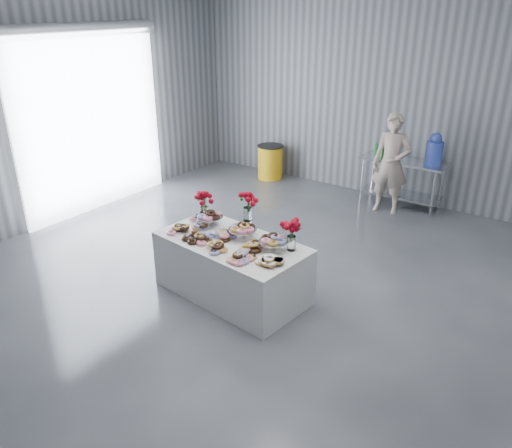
{
  "coord_description": "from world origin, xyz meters",
  "views": [
    {
      "loc": [
        3.37,
        -4.4,
        3.47
      ],
      "look_at": [
        0.03,
        0.34,
        0.87
      ],
      "focal_mm": 35.0,
      "sensor_mm": 36.0,
      "label": 1
    }
  ],
  "objects": [
    {
      "name": "display_table",
      "position": [
        -0.08,
        -0.04,
        0.38
      ],
      "size": [
        2.0,
        1.2,
        0.75
      ],
      "primitive_type": "cube",
      "rotation": [
        0.0,
        0.0,
        -0.11
      ],
      "color": "white",
      "rests_on": "ground"
    },
    {
      "name": "room_walls",
      "position": [
        -0.27,
        0.07,
        2.64
      ],
      "size": [
        8.04,
        9.04,
        4.02
      ],
      "color": "gray",
      "rests_on": "ground"
    },
    {
      "name": "cake_stand_left",
      "position": [
        -0.61,
        0.17,
        0.89
      ],
      "size": [
        0.36,
        0.36,
        0.17
      ],
      "color": "silver",
      "rests_on": "display_table"
    },
    {
      "name": "bouquet_right",
      "position": [
        0.65,
        0.19,
        1.05
      ],
      "size": [
        0.26,
        0.26,
        0.42
      ],
      "color": "white",
      "rests_on": "display_table"
    },
    {
      "name": "cake_stand_mid",
      "position": [
        -0.01,
        0.11,
        0.89
      ],
      "size": [
        0.36,
        0.36,
        0.17
      ],
      "color": "silver",
      "rests_on": "display_table"
    },
    {
      "name": "trash_barrel",
      "position": [
        -2.26,
        4.1,
        0.36
      ],
      "size": [
        0.56,
        0.56,
        0.71
      ],
      "rotation": [
        0.0,
        0.0,
        -0.37
      ],
      "color": "yellow",
      "rests_on": "ground"
    },
    {
      "name": "ground",
      "position": [
        0.0,
        0.0,
        0.0
      ],
      "size": [
        9.0,
        9.0,
        0.0
      ],
      "primitive_type": "plane",
      "color": "#3A3C42",
      "rests_on": "ground"
    },
    {
      "name": "water_jug",
      "position": [
        1.09,
        4.1,
        1.15
      ],
      "size": [
        0.28,
        0.28,
        0.55
      ],
      "color": "#425FE0",
      "rests_on": "prep_table"
    },
    {
      "name": "danish_pile",
      "position": [
        0.65,
        -0.27,
        0.81
      ],
      "size": [
        0.48,
        0.48,
        0.11
      ],
      "primitive_type": null,
      "color": "white",
      "rests_on": "display_table"
    },
    {
      "name": "cake_stand_right",
      "position": [
        0.48,
        0.05,
        0.89
      ],
      "size": [
        0.36,
        0.36,
        0.17
      ],
      "color": "silver",
      "rests_on": "display_table"
    },
    {
      "name": "person",
      "position": [
        0.48,
        3.77,
        0.88
      ],
      "size": [
        0.7,
        0.51,
        1.77
      ],
      "primitive_type": "imported",
      "rotation": [
        0.0,
        0.0,
        0.13
      ],
      "color": "#CC8C93",
      "rests_on": "ground"
    },
    {
      "name": "bouquet_left",
      "position": [
        -0.8,
        0.29,
        1.05
      ],
      "size": [
        0.26,
        0.26,
        0.42
      ],
      "color": "white",
      "rests_on": "display_table"
    },
    {
      "name": "donut_mounds",
      "position": [
        -0.08,
        -0.09,
        0.8
      ],
      "size": [
        1.88,
        0.99,
        0.09
      ],
      "primitive_type": null,
      "rotation": [
        0.0,
        0.0,
        -0.11
      ],
      "color": "gold",
      "rests_on": "display_table"
    },
    {
      "name": "bouquet_center",
      "position": [
        -0.09,
        0.32,
        1.13
      ],
      "size": [
        0.26,
        0.26,
        0.57
      ],
      "color": "silver",
      "rests_on": "display_table"
    },
    {
      "name": "prep_table",
      "position": [
        0.59,
        4.1,
        0.62
      ],
      "size": [
        1.5,
        0.6,
        0.9
      ],
      "color": "silver",
      "rests_on": "ground"
    },
    {
      "name": "drink_bottles",
      "position": [
        0.27,
        4.0,
        1.04
      ],
      "size": [
        0.54,
        0.08,
        0.27
      ],
      "primitive_type": null,
      "color": "#268C33",
      "rests_on": "prep_table"
    }
  ]
}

